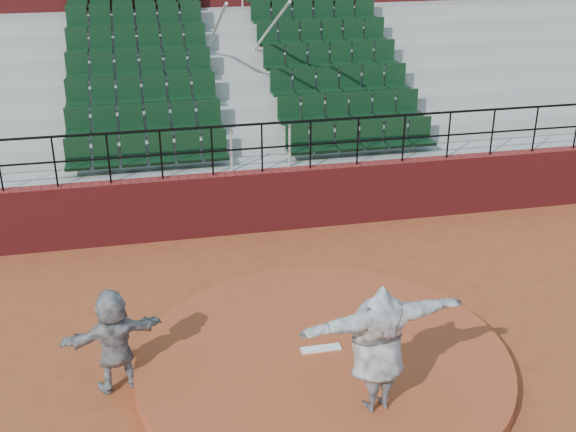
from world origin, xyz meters
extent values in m
plane|color=brown|center=(0.00, 0.00, 0.00)|extent=(90.00, 90.00, 0.00)
cylinder|color=#A24424|center=(0.00, 0.00, 0.12)|extent=(5.50, 5.50, 0.25)
cube|color=white|center=(0.00, 0.15, 0.27)|extent=(0.60, 0.15, 0.03)
cube|color=maroon|center=(0.00, 5.00, 0.65)|extent=(24.00, 0.30, 1.30)
cylinder|color=black|center=(0.00, 5.00, 2.30)|extent=(24.00, 0.05, 0.05)
cylinder|color=black|center=(0.00, 5.00, 1.80)|extent=(24.00, 0.04, 0.04)
cylinder|color=black|center=(-4.00, 5.00, 1.80)|extent=(0.04, 0.04, 1.00)
cylinder|color=black|center=(-3.00, 5.00, 1.80)|extent=(0.04, 0.04, 1.00)
cylinder|color=black|center=(-2.00, 5.00, 1.80)|extent=(0.04, 0.04, 1.00)
cylinder|color=black|center=(-1.00, 5.00, 1.80)|extent=(0.04, 0.04, 1.00)
cylinder|color=black|center=(0.00, 5.00, 1.80)|extent=(0.04, 0.04, 1.00)
cylinder|color=black|center=(1.00, 5.00, 1.80)|extent=(0.04, 0.04, 1.00)
cylinder|color=black|center=(2.00, 5.00, 1.80)|extent=(0.04, 0.04, 1.00)
cylinder|color=black|center=(3.00, 5.00, 1.80)|extent=(0.04, 0.04, 1.00)
cylinder|color=black|center=(4.00, 5.00, 1.80)|extent=(0.04, 0.04, 1.00)
cylinder|color=black|center=(5.00, 5.00, 1.80)|extent=(0.04, 0.04, 1.00)
cylinder|color=black|center=(6.00, 5.00, 1.80)|extent=(0.04, 0.04, 1.00)
cube|color=#9B9C96|center=(0.00, 5.58, 0.65)|extent=(24.00, 0.85, 1.30)
cube|color=black|center=(-2.25, 5.59, 1.66)|extent=(3.30, 0.48, 0.72)
cube|color=black|center=(2.25, 5.59, 1.66)|extent=(3.30, 0.48, 0.72)
cube|color=#9B9C96|center=(0.00, 6.43, 0.85)|extent=(24.00, 0.85, 1.70)
cube|color=black|center=(-2.25, 6.44, 2.06)|extent=(3.30, 0.48, 0.72)
cube|color=black|center=(2.25, 6.44, 2.06)|extent=(3.30, 0.48, 0.72)
cube|color=#9B9C96|center=(0.00, 7.28, 1.05)|extent=(24.00, 0.85, 2.10)
cube|color=black|center=(-2.25, 7.29, 2.46)|extent=(3.30, 0.48, 0.72)
cube|color=black|center=(2.25, 7.29, 2.46)|extent=(3.30, 0.48, 0.72)
cube|color=#9B9C96|center=(0.00, 8.12, 1.25)|extent=(24.00, 0.85, 2.50)
cube|color=black|center=(-2.25, 8.13, 2.86)|extent=(3.30, 0.48, 0.72)
cube|color=black|center=(2.25, 8.13, 2.86)|extent=(3.30, 0.48, 0.72)
cube|color=#9B9C96|center=(0.00, 8.97, 1.45)|extent=(24.00, 0.85, 2.90)
cube|color=black|center=(-2.25, 8.98, 3.26)|extent=(3.30, 0.48, 0.72)
cube|color=black|center=(2.25, 8.98, 3.26)|extent=(3.30, 0.48, 0.72)
cube|color=#9B9C96|center=(0.00, 9.82, 1.65)|extent=(24.00, 0.85, 3.30)
cube|color=black|center=(-2.25, 9.83, 3.66)|extent=(3.30, 0.48, 0.72)
cube|color=black|center=(2.25, 9.83, 3.66)|extent=(3.30, 0.48, 0.72)
cube|color=#9B9C96|center=(0.00, 10.68, 1.85)|extent=(24.00, 0.85, 3.70)
cylinder|color=silver|center=(-0.60, 8.12, 3.40)|extent=(0.06, 5.97, 2.46)
cylinder|color=silver|center=(0.60, 8.12, 3.40)|extent=(0.06, 5.97, 2.46)
cube|color=maroon|center=(0.00, 12.60, 3.55)|extent=(24.00, 3.00, 7.10)
imported|color=black|center=(0.38, -1.24, 1.16)|extent=(2.31, 0.93, 1.82)
imported|color=black|center=(-2.96, 0.23, 0.78)|extent=(1.51, 0.80, 1.55)
camera|label=1|loc=(-2.35, -8.54, 6.46)|focal=45.00mm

